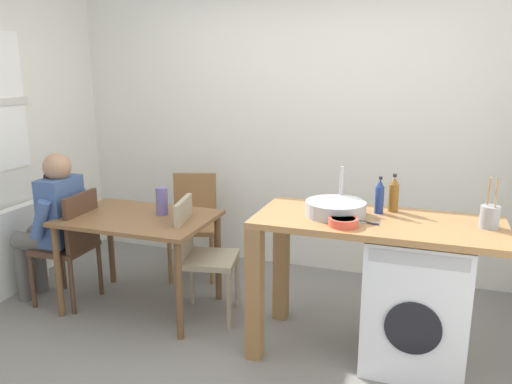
# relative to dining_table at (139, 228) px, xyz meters

# --- Properties ---
(ground_plane) EXTENTS (5.46, 5.46, 0.00)m
(ground_plane) POSITION_rel_dining_table_xyz_m (0.86, -0.46, -0.64)
(ground_plane) COLOR slate
(wall_back) EXTENTS (4.60, 0.10, 2.70)m
(wall_back) POSITION_rel_dining_table_xyz_m (0.86, 1.29, 0.71)
(wall_back) COLOR silver
(wall_back) RESTS_ON ground_plane
(radiator) EXTENTS (0.10, 0.80, 0.70)m
(radiator) POSITION_rel_dining_table_xyz_m (-1.16, -0.16, -0.29)
(radiator) COLOR white
(radiator) RESTS_ON ground_plane
(dining_table) EXTENTS (1.10, 0.76, 0.74)m
(dining_table) POSITION_rel_dining_table_xyz_m (0.00, 0.00, 0.00)
(dining_table) COLOR brown
(dining_table) RESTS_ON ground_plane
(chair_person_seat) EXTENTS (0.41, 0.41, 0.90)m
(chair_person_seat) POSITION_rel_dining_table_xyz_m (-0.55, -0.10, -0.14)
(chair_person_seat) COLOR #4C3323
(chair_person_seat) RESTS_ON ground_plane
(chair_opposite) EXTENTS (0.48, 0.48, 0.90)m
(chair_opposite) POSITION_rel_dining_table_xyz_m (0.48, 0.03, -0.14)
(chair_opposite) COLOR gray
(chair_opposite) RESTS_ON ground_plane
(chair_spare_by_wall) EXTENTS (0.51, 0.51, 0.90)m
(chair_spare_by_wall) POSITION_rel_dining_table_xyz_m (0.08, 0.77, -0.14)
(chair_spare_by_wall) COLOR olive
(chair_spare_by_wall) RESTS_ON ground_plane
(seated_person) EXTENTS (0.50, 0.52, 1.20)m
(seated_person) POSITION_rel_dining_table_xyz_m (-0.71, -0.10, 0.03)
(seated_person) COLOR #595651
(seated_person) RESTS_ON ground_plane
(kitchen_counter) EXTENTS (1.50, 0.68, 0.92)m
(kitchen_counter) POSITION_rel_dining_table_xyz_m (1.55, -0.09, 0.12)
(kitchen_counter) COLOR #9E7042
(kitchen_counter) RESTS_ON ground_plane
(washing_machine) EXTENTS (0.60, 0.61, 0.86)m
(washing_machine) POSITION_rel_dining_table_xyz_m (2.02, -0.09, -0.21)
(washing_machine) COLOR silver
(washing_machine) RESTS_ON ground_plane
(sink_basin) EXTENTS (0.38, 0.38, 0.09)m
(sink_basin) POSITION_rel_dining_table_xyz_m (1.50, -0.09, 0.32)
(sink_basin) COLOR #9EA0A5
(sink_basin) RESTS_ON kitchen_counter
(tap) EXTENTS (0.02, 0.02, 0.28)m
(tap) POSITION_rel_dining_table_xyz_m (1.50, 0.09, 0.42)
(tap) COLOR #B2B2B7
(tap) RESTS_ON kitchen_counter
(bottle_tall_green) EXTENTS (0.06, 0.06, 0.24)m
(bottle_tall_green) POSITION_rel_dining_table_xyz_m (1.75, 0.06, 0.38)
(bottle_tall_green) COLOR navy
(bottle_tall_green) RESTS_ON kitchen_counter
(bottle_squat_brown) EXTENTS (0.06, 0.06, 0.25)m
(bottle_squat_brown) POSITION_rel_dining_table_xyz_m (1.83, 0.13, 0.39)
(bottle_squat_brown) COLOR brown
(bottle_squat_brown) RESTS_ON kitchen_counter
(mixing_bowl) EXTENTS (0.18, 0.18, 0.05)m
(mixing_bowl) POSITION_rel_dining_table_xyz_m (1.58, -0.29, 0.30)
(mixing_bowl) COLOR #D84C38
(mixing_bowl) RESTS_ON kitchen_counter
(utensil_crock) EXTENTS (0.11, 0.11, 0.30)m
(utensil_crock) POSITION_rel_dining_table_xyz_m (2.39, -0.04, 0.35)
(utensil_crock) COLOR gray
(utensil_crock) RESTS_ON kitchen_counter
(vase) EXTENTS (0.09, 0.09, 0.21)m
(vase) POSITION_rel_dining_table_xyz_m (0.15, 0.10, 0.20)
(vase) COLOR slate
(vase) RESTS_ON dining_table
(scissors) EXTENTS (0.15, 0.06, 0.01)m
(scissors) POSITION_rel_dining_table_xyz_m (1.71, -0.19, 0.28)
(scissors) COLOR #B2B2B7
(scissors) RESTS_ON kitchen_counter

